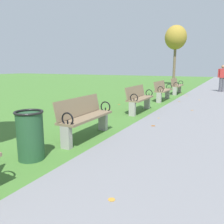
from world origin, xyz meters
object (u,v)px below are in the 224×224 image
object	(u,v)px
park_bench_5	(162,90)
park_bench_4	(139,98)
trash_bin	(30,135)
park_bench_6	(176,85)
tree_2	(176,38)
park_bench_3	(85,116)
pedestrian_walking	(222,77)

from	to	relation	value
park_bench_5	park_bench_4	bearing A→B (deg)	-90.00
park_bench_4	trash_bin	xyz separation A→B (m)	(-0.15, -4.79, -0.06)
trash_bin	park_bench_5	bearing A→B (deg)	88.93
park_bench_6	tree_2	world-z (taller)	tree_2
park_bench_5	park_bench_6	distance (m)	3.03
park_bench_5	trash_bin	size ratio (longest dim) A/B	1.91
park_bench_3	tree_2	world-z (taller)	tree_2
park_bench_4	tree_2	xyz separation A→B (m)	(-1.58, 12.47, 3.35)
park_bench_4	pedestrian_walking	size ratio (longest dim) A/B	0.99
park_bench_4	park_bench_6	world-z (taller)	same
park_bench_4	park_bench_5	size ratio (longest dim) A/B	1.00
park_bench_4	park_bench_5	bearing A→B (deg)	90.00
park_bench_3	park_bench_6	distance (m)	9.45
park_bench_3	tree_2	distance (m)	16.26
park_bench_4	tree_2	size ratio (longest dim) A/B	0.33
tree_2	pedestrian_walking	bearing A→B (deg)	-46.91
tree_2	trash_bin	size ratio (longest dim) A/B	5.78
park_bench_3	pedestrian_walking	xyz separation A→B (m)	(2.27, 11.72, 0.44)
park_bench_5	trash_bin	distance (m)	7.85
pedestrian_walking	trash_bin	xyz separation A→B (m)	(-2.42, -13.14, -0.50)
tree_2	pedestrian_walking	xyz separation A→B (m)	(3.85, -4.12, -2.90)
park_bench_3	tree_2	size ratio (longest dim) A/B	0.33
park_bench_4	pedestrian_walking	distance (m)	8.67
tree_2	park_bench_3	bearing A→B (deg)	-84.31
park_bench_6	tree_2	bearing A→B (deg)	103.88
park_bench_5	park_bench_3	bearing A→B (deg)	-90.00
park_bench_3	tree_2	bearing A→B (deg)	95.69
park_bench_3	park_bench_5	world-z (taller)	same
park_bench_4	trash_bin	size ratio (longest dim) A/B	1.91
park_bench_3	park_bench_4	size ratio (longest dim) A/B	1.00
park_bench_4	park_bench_6	xyz separation A→B (m)	(0.00, 6.09, 0.00)
park_bench_3	trash_bin	distance (m)	1.44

